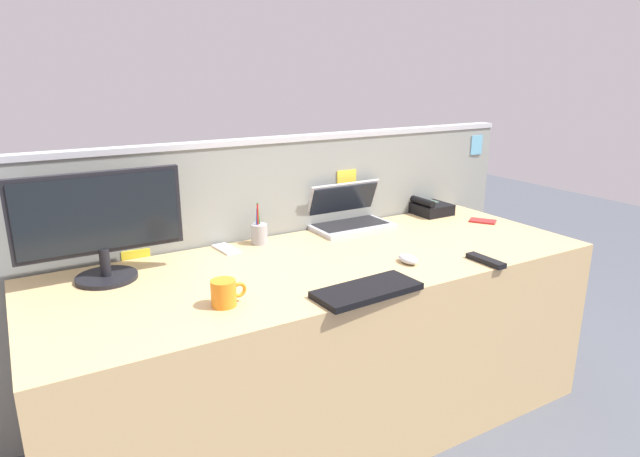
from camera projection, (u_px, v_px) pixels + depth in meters
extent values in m
plane|color=#4C515B|center=(326.00, 420.00, 2.35)|extent=(10.00, 10.00, 0.00)
cube|color=tan|center=(326.00, 344.00, 2.24)|extent=(2.21, 0.82, 0.73)
cube|color=gray|center=(277.00, 265.00, 2.55)|extent=(2.65, 0.06, 1.15)
cube|color=#B7BAC1|center=(274.00, 140.00, 2.39)|extent=(2.65, 0.07, 0.02)
cube|color=#66ADD1|center=(477.00, 145.00, 2.98)|extent=(0.08, 0.01, 0.10)
cube|color=yellow|center=(136.00, 261.00, 2.17)|extent=(0.11, 0.01, 0.09)
cube|color=yellow|center=(347.00, 178.00, 2.60)|extent=(0.11, 0.01, 0.08)
cylinder|color=black|center=(107.00, 277.00, 1.95)|extent=(0.21, 0.21, 0.02)
cylinder|color=black|center=(105.00, 262.00, 1.93)|extent=(0.04, 0.04, 0.10)
cube|color=black|center=(99.00, 213.00, 1.89)|extent=(0.57, 0.03, 0.29)
cube|color=black|center=(99.00, 214.00, 1.87)|extent=(0.54, 0.01, 0.26)
cube|color=#B2B5BC|center=(351.00, 226.00, 2.57)|extent=(0.38, 0.24, 0.02)
cube|color=black|center=(350.00, 224.00, 2.58)|extent=(0.34, 0.17, 0.00)
cube|color=#B2B5BC|center=(342.00, 201.00, 2.61)|extent=(0.38, 0.09, 0.19)
cube|color=black|center=(343.00, 202.00, 2.60)|extent=(0.35, 0.07, 0.17)
cube|color=black|center=(430.00, 209.00, 2.83)|extent=(0.17, 0.19, 0.06)
cube|color=#4C6B5B|center=(431.00, 202.00, 2.85)|extent=(0.05, 0.06, 0.01)
cylinder|color=black|center=(422.00, 201.00, 2.79)|extent=(0.04, 0.17, 0.04)
cube|color=black|center=(367.00, 290.00, 1.82)|extent=(0.38, 0.18, 0.02)
ellipsoid|color=#B2B5BC|center=(408.00, 259.00, 2.11)|extent=(0.07, 0.10, 0.03)
cylinder|color=#99999E|center=(259.00, 234.00, 2.34)|extent=(0.07, 0.07, 0.09)
cylinder|color=#238438|center=(259.00, 219.00, 2.32)|extent=(0.03, 0.02, 0.15)
cylinder|color=blue|center=(257.00, 223.00, 2.32)|extent=(0.02, 0.02, 0.12)
cylinder|color=red|center=(258.00, 220.00, 2.31)|extent=(0.01, 0.01, 0.14)
cube|color=silver|center=(226.00, 249.00, 2.27)|extent=(0.08, 0.15, 0.01)
cube|color=#B22323|center=(483.00, 221.00, 2.68)|extent=(0.13, 0.14, 0.01)
cube|color=black|center=(486.00, 260.00, 2.11)|extent=(0.05, 0.17, 0.02)
cylinder|color=orange|center=(224.00, 293.00, 1.72)|extent=(0.08, 0.08, 0.09)
torus|color=orange|center=(239.00, 290.00, 1.74)|extent=(0.05, 0.01, 0.05)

